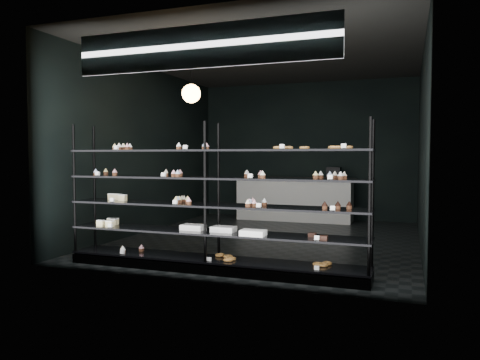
{
  "coord_description": "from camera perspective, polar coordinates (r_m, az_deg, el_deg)",
  "views": [
    {
      "loc": [
        2.3,
        -7.94,
        1.49
      ],
      "look_at": [
        0.12,
        -1.9,
        1.15
      ],
      "focal_mm": 35.0,
      "sensor_mm": 36.0,
      "label": 1
    }
  ],
  "objects": [
    {
      "name": "room",
      "position": [
        8.27,
        3.68,
        3.78
      ],
      "size": [
        5.01,
        6.01,
        3.2
      ],
      "color": "black",
      "rests_on": "ground"
    },
    {
      "name": "signage",
      "position": [
        5.66,
        -4.89,
        15.89
      ],
      "size": [
        3.3,
        0.05,
        0.5
      ],
      "color": "#0E2146",
      "rests_on": "room"
    },
    {
      "name": "service_counter",
      "position": [
        10.76,
        6.7,
        -2.26
      ],
      "size": [
        2.7,
        0.65,
        1.23
      ],
      "color": "beige",
      "rests_on": "room"
    },
    {
      "name": "display_shelf",
      "position": [
        6.04,
        -3.55,
        -5.15
      ],
      "size": [
        4.0,
        0.5,
        1.91
      ],
      "color": "black",
      "rests_on": "room"
    },
    {
      "name": "pendant_lamp",
      "position": [
        7.43,
        -5.97,
        10.45
      ],
      "size": [
        0.29,
        0.29,
        0.87
      ],
      "color": "black",
      "rests_on": "room"
    }
  ]
}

